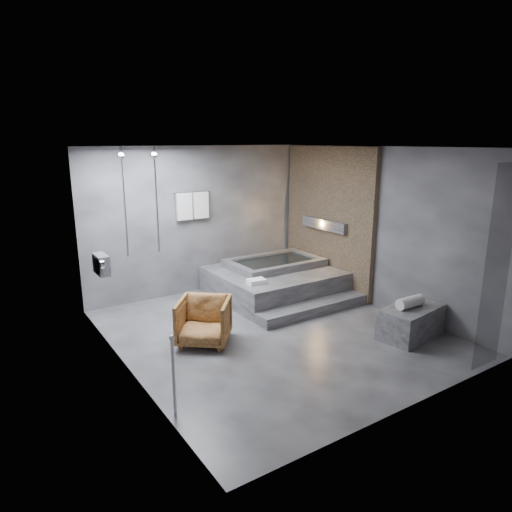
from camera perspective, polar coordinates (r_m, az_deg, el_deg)
room at (r=7.10m, az=3.73°, el=4.80°), size 5.00×5.04×2.82m
tub_deck at (r=8.78m, az=2.27°, el=-3.28°), size 2.20×2.00×0.50m
tub_step at (r=7.95m, az=7.22°, el=-6.51°), size 2.20×0.36×0.18m
concrete_bench at (r=7.35m, az=18.77°, el=-7.77°), size 1.10×0.71×0.46m
driftwood_chair at (r=6.75m, az=-6.54°, el=-8.09°), size 1.03×1.03×0.68m
rolled_towel at (r=7.23m, az=18.73°, el=-5.47°), size 0.48×0.18×0.17m
deck_towel at (r=7.85m, az=0.06°, el=-3.19°), size 0.33×0.26×0.08m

